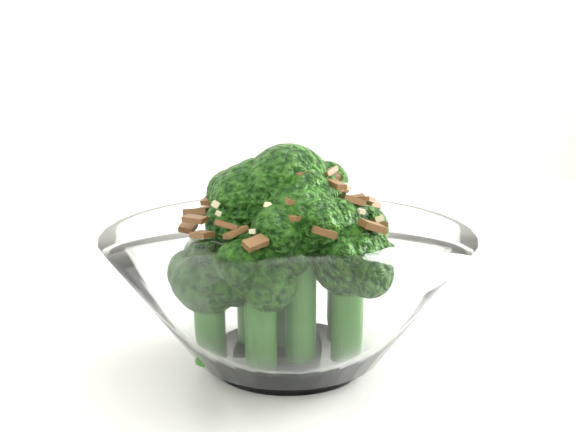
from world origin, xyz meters
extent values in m
cube|color=white|center=(-0.09, 0.06, 0.73)|extent=(1.42, 1.20, 0.04)
cylinder|color=white|center=(0.28, 0.59, 0.35)|extent=(0.04, 0.04, 0.71)
cylinder|color=white|center=(-0.05, -0.07, 0.75)|extent=(0.09, 0.09, 0.01)
cylinder|color=#265B18|center=(-0.02, -0.07, 0.79)|extent=(0.02, 0.02, 0.06)
sphere|color=#225A11|center=(-0.02, -0.07, 0.83)|extent=(0.04, 0.04, 0.04)
cylinder|color=#265B18|center=(-0.01, -0.04, 0.78)|extent=(0.02, 0.02, 0.04)
sphere|color=#225A11|center=(-0.01, -0.04, 0.81)|extent=(0.04, 0.04, 0.04)
cylinder|color=#265B18|center=(-0.04, -0.05, 0.80)|extent=(0.02, 0.02, 0.08)
sphere|color=#225A11|center=(-0.04, -0.05, 0.85)|extent=(0.05, 0.05, 0.05)
cylinder|color=#265B18|center=(-0.10, -0.08, 0.78)|extent=(0.02, 0.02, 0.04)
sphere|color=#225A11|center=(-0.10, -0.08, 0.81)|extent=(0.04, 0.04, 0.04)
cylinder|color=#265B18|center=(-0.05, -0.10, 0.80)|extent=(0.02, 0.02, 0.07)
sphere|color=#225A11|center=(-0.05, -0.10, 0.84)|extent=(0.05, 0.05, 0.05)
cylinder|color=#265B18|center=(-0.05, -0.03, 0.78)|extent=(0.02, 0.02, 0.04)
sphere|color=#225A11|center=(-0.05, -0.03, 0.82)|extent=(0.04, 0.04, 0.04)
cylinder|color=#265B18|center=(-0.07, -0.06, 0.80)|extent=(0.02, 0.02, 0.07)
sphere|color=#225A11|center=(-0.07, -0.06, 0.85)|extent=(0.05, 0.05, 0.05)
cylinder|color=#265B18|center=(-0.05, -0.07, 0.80)|extent=(0.02, 0.02, 0.08)
sphere|color=#225A11|center=(-0.05, -0.07, 0.86)|extent=(0.05, 0.05, 0.05)
cylinder|color=#265B18|center=(-0.03, -0.11, 0.79)|extent=(0.02, 0.02, 0.05)
sphere|color=#225A11|center=(-0.03, -0.11, 0.82)|extent=(0.04, 0.04, 0.04)
cylinder|color=#265B18|center=(-0.08, -0.10, 0.79)|extent=(0.02, 0.02, 0.05)
sphere|color=#225A11|center=(-0.08, -0.10, 0.82)|extent=(0.04, 0.04, 0.04)
cube|color=brown|center=(-0.03, -0.10, 0.86)|extent=(0.01, 0.01, 0.00)
cube|color=brown|center=(-0.03, -0.07, 0.86)|extent=(0.01, 0.01, 0.01)
cube|color=brown|center=(-0.09, -0.11, 0.84)|extent=(0.01, 0.01, 0.01)
cube|color=brown|center=(-0.01, -0.10, 0.84)|extent=(0.01, 0.02, 0.01)
cube|color=brown|center=(-0.10, -0.04, 0.84)|extent=(0.02, 0.01, 0.01)
cube|color=brown|center=(-0.06, -0.02, 0.85)|extent=(0.01, 0.01, 0.01)
cube|color=brown|center=(-0.06, -0.12, 0.85)|extent=(0.01, 0.01, 0.00)
cube|color=brown|center=(0.00, -0.05, 0.84)|extent=(0.02, 0.01, 0.01)
cube|color=brown|center=(-0.02, -0.09, 0.85)|extent=(0.02, 0.02, 0.01)
cube|color=brown|center=(0.00, -0.07, 0.84)|extent=(0.01, 0.01, 0.01)
cube|color=brown|center=(-0.04, -0.03, 0.85)|extent=(0.01, 0.02, 0.01)
cube|color=brown|center=(-0.10, -0.10, 0.85)|extent=(0.01, 0.01, 0.01)
cube|color=brown|center=(-0.05, -0.02, 0.84)|extent=(0.02, 0.01, 0.01)
cube|color=brown|center=(-0.04, -0.03, 0.85)|extent=(0.01, 0.01, 0.01)
cube|color=brown|center=(-0.09, -0.05, 0.85)|extent=(0.01, 0.01, 0.01)
cube|color=brown|center=(-0.02, -0.07, 0.86)|extent=(0.01, 0.01, 0.01)
cube|color=brown|center=(-0.05, -0.09, 0.87)|extent=(0.01, 0.02, 0.01)
cube|color=brown|center=(-0.04, -0.06, 0.87)|extent=(0.01, 0.01, 0.01)
cube|color=brown|center=(-0.06, -0.03, 0.85)|extent=(0.01, 0.01, 0.01)
cube|color=brown|center=(-0.11, -0.06, 0.84)|extent=(0.01, 0.01, 0.01)
cube|color=brown|center=(-0.02, -0.04, 0.85)|extent=(0.01, 0.02, 0.01)
cube|color=brown|center=(-0.03, -0.08, 0.86)|extent=(0.01, 0.01, 0.01)
cube|color=brown|center=(-0.03, -0.08, 0.87)|extent=(0.02, 0.02, 0.01)
cube|color=brown|center=(-0.02, -0.12, 0.84)|extent=(0.02, 0.01, 0.01)
cube|color=brown|center=(0.00, -0.05, 0.84)|extent=(0.01, 0.02, 0.01)
cube|color=brown|center=(-0.02, -0.03, 0.84)|extent=(0.02, 0.01, 0.01)
cube|color=brown|center=(-0.02, -0.06, 0.85)|extent=(0.01, 0.01, 0.01)
cube|color=brown|center=(-0.10, -0.05, 0.85)|extent=(0.01, 0.02, 0.00)
cube|color=brown|center=(-0.06, -0.11, 0.86)|extent=(0.01, 0.01, 0.01)
cube|color=brown|center=(-0.10, -0.05, 0.84)|extent=(0.02, 0.02, 0.01)
cube|color=brown|center=(-0.02, -0.02, 0.84)|extent=(0.01, 0.01, 0.01)
cube|color=brown|center=(-0.11, -0.09, 0.84)|extent=(0.01, 0.02, 0.01)
cube|color=brown|center=(-0.04, -0.05, 0.86)|extent=(0.02, 0.02, 0.01)
cube|color=brown|center=(-0.04, -0.05, 0.86)|extent=(0.01, 0.01, 0.01)
cube|color=brown|center=(-0.01, -0.03, 0.83)|extent=(0.01, 0.01, 0.01)
cube|color=brown|center=(-0.05, -0.12, 0.84)|extent=(0.01, 0.01, 0.01)
cube|color=brown|center=(-0.07, -0.05, 0.86)|extent=(0.01, 0.02, 0.01)
cube|color=brown|center=(-0.09, -0.12, 0.84)|extent=(0.01, 0.01, 0.01)
cube|color=brown|center=(-0.04, -0.03, 0.85)|extent=(0.01, 0.01, 0.01)
cube|color=brown|center=(-0.01, -0.06, 0.85)|extent=(0.02, 0.01, 0.01)
cube|color=brown|center=(-0.06, -0.06, 0.88)|extent=(0.01, 0.01, 0.01)
cube|color=brown|center=(-0.03, -0.05, 0.86)|extent=(0.01, 0.01, 0.01)
cube|color=brown|center=(-0.05, -0.02, 0.84)|extent=(0.01, 0.01, 0.01)
cube|color=brown|center=(-0.11, -0.08, 0.84)|extent=(0.01, 0.01, 0.00)
cube|color=brown|center=(-0.02, -0.10, 0.85)|extent=(0.02, 0.01, 0.01)
cube|color=beige|center=(-0.09, -0.05, 0.86)|extent=(0.01, 0.01, 0.00)
cube|color=beige|center=(-0.01, -0.06, 0.84)|extent=(0.01, 0.01, 0.00)
cube|color=beige|center=(-0.05, -0.10, 0.86)|extent=(0.00, 0.00, 0.00)
cube|color=beige|center=(-0.09, -0.07, 0.86)|extent=(0.00, 0.00, 0.00)
cube|color=beige|center=(-0.07, -0.10, 0.86)|extent=(0.01, 0.01, 0.00)
cube|color=beige|center=(-0.02, -0.05, 0.85)|extent=(0.00, 0.00, 0.00)
cube|color=beige|center=(-0.06, -0.10, 0.86)|extent=(0.00, 0.00, 0.00)
cube|color=beige|center=(-0.05, -0.08, 0.88)|extent=(0.01, 0.01, 0.01)
cube|color=beige|center=(-0.04, -0.06, 0.87)|extent=(0.01, 0.01, 0.01)
cube|color=beige|center=(-0.06, -0.05, 0.87)|extent=(0.01, 0.00, 0.00)
cube|color=beige|center=(-0.08, -0.03, 0.85)|extent=(0.01, 0.01, 0.00)
cube|color=beige|center=(-0.10, -0.09, 0.85)|extent=(0.00, 0.00, 0.00)
cube|color=beige|center=(-0.06, -0.09, 0.87)|extent=(0.01, 0.01, 0.00)
cube|color=beige|center=(0.00, -0.06, 0.84)|extent=(0.00, 0.00, 0.00)
cube|color=beige|center=(-0.11, -0.07, 0.84)|extent=(0.00, 0.00, 0.00)
cube|color=beige|center=(-0.06, -0.03, 0.85)|extent=(0.01, 0.01, 0.00)
cube|color=beige|center=(-0.01, -0.10, 0.84)|extent=(0.01, 0.01, 0.01)
cube|color=beige|center=(-0.02, -0.11, 0.85)|extent=(0.00, 0.00, 0.00)
cube|color=beige|center=(-0.05, -0.10, 0.87)|extent=(0.01, 0.01, 0.00)
cube|color=beige|center=(-0.10, -0.08, 0.85)|extent=(0.01, 0.01, 0.00)
cube|color=beige|center=(-0.09, -0.11, 0.84)|extent=(0.00, 0.00, 0.00)
cube|color=beige|center=(-0.02, -0.09, 0.86)|extent=(0.01, 0.01, 0.00)
cube|color=beige|center=(-0.04, -0.09, 0.87)|extent=(0.01, 0.01, 0.01)
camera|label=1|loc=(-0.20, -0.55, 0.96)|focal=55.00mm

